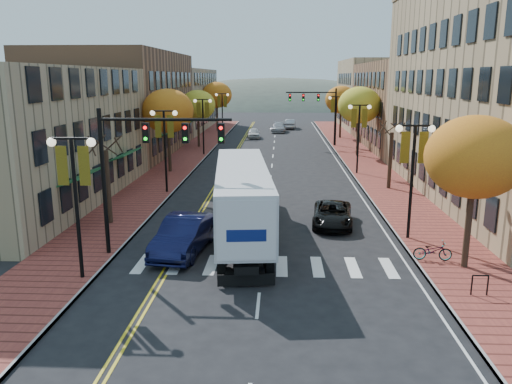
# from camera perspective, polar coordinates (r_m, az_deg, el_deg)

# --- Properties ---
(ground) EXTENTS (200.00, 200.00, 0.00)m
(ground) POSITION_cam_1_polar(r_m,az_deg,el_deg) (21.02, 0.48, -10.44)
(ground) COLOR black
(ground) RESTS_ON ground
(sidewalk_left) EXTENTS (4.00, 85.00, 0.15)m
(sidewalk_left) POSITION_cam_1_polar(r_m,az_deg,el_deg) (53.33, -7.82, 4.00)
(sidewalk_left) COLOR brown
(sidewalk_left) RESTS_ON ground
(sidewalk_right) EXTENTS (4.00, 85.00, 0.15)m
(sidewalk_right) POSITION_cam_1_polar(r_m,az_deg,el_deg) (53.07, 11.70, 3.80)
(sidewalk_right) COLOR brown
(sidewalk_right) RESTS_ON ground
(building_left_near) EXTENTS (12.00, 22.00, 9.00)m
(building_left_near) POSITION_cam_1_polar(r_m,az_deg,el_deg) (37.03, -26.04, 5.74)
(building_left_near) COLOR #9E8966
(building_left_near) RESTS_ON ground
(building_left_mid) EXTENTS (12.00, 24.00, 11.00)m
(building_left_mid) POSITION_cam_1_polar(r_m,az_deg,el_deg) (58.12, -15.24, 9.79)
(building_left_mid) COLOR brown
(building_left_mid) RESTS_ON ground
(building_left_far) EXTENTS (12.00, 26.00, 9.50)m
(building_left_far) POSITION_cam_1_polar(r_m,az_deg,el_deg) (82.28, -9.85, 10.37)
(building_left_far) COLOR #9E8966
(building_left_far) RESTS_ON ground
(building_right_mid) EXTENTS (15.00, 24.00, 10.00)m
(building_right_mid) POSITION_cam_1_polar(r_m,az_deg,el_deg) (63.87, 19.17, 9.34)
(building_right_mid) COLOR brown
(building_right_mid) RESTS_ON ground
(building_right_far) EXTENTS (15.00, 20.00, 11.00)m
(building_right_far) POSITION_cam_1_polar(r_m,az_deg,el_deg) (85.18, 15.07, 10.71)
(building_right_far) COLOR #9E8966
(building_right_far) RESTS_ON ground
(tree_left_a) EXTENTS (0.28, 0.28, 4.20)m
(tree_left_a) POSITION_cam_1_polar(r_m,az_deg,el_deg) (29.60, -16.54, 0.56)
(tree_left_a) COLOR #382619
(tree_left_a) RESTS_ON sidewalk_left
(tree_left_b) EXTENTS (4.48, 4.48, 7.21)m
(tree_left_b) POSITION_cam_1_polar(r_m,az_deg,el_deg) (44.45, -10.04, 9.09)
(tree_left_b) COLOR #382619
(tree_left_b) RESTS_ON sidewalk_left
(tree_left_c) EXTENTS (4.16, 4.16, 6.69)m
(tree_left_c) POSITION_cam_1_polar(r_m,az_deg,el_deg) (60.15, -6.66, 9.82)
(tree_left_c) COLOR #382619
(tree_left_c) RESTS_ON sidewalk_left
(tree_left_d) EXTENTS (4.61, 4.61, 7.42)m
(tree_left_d) POSITION_cam_1_polar(r_m,az_deg,el_deg) (77.92, -4.50, 11.00)
(tree_left_d) COLOR #382619
(tree_left_d) RESTS_ON sidewalk_left
(tree_right_a) EXTENTS (4.16, 4.16, 6.69)m
(tree_right_a) POSITION_cam_1_polar(r_m,az_deg,el_deg) (23.04, 23.75, 3.65)
(tree_right_a) COLOR #382619
(tree_right_a) RESTS_ON sidewalk_right
(tree_right_b) EXTENTS (0.28, 0.28, 4.20)m
(tree_right_b) POSITION_cam_1_polar(r_m,az_deg,el_deg) (38.65, 15.08, 3.49)
(tree_right_b) COLOR #382619
(tree_right_b) RESTS_ON sidewalk_right
(tree_right_c) EXTENTS (4.48, 4.48, 7.21)m
(tree_right_c) POSITION_cam_1_polar(r_m,az_deg,el_deg) (53.97, 11.73, 9.69)
(tree_right_c) COLOR #382619
(tree_right_c) RESTS_ON sidewalk_right
(tree_right_d) EXTENTS (4.35, 4.35, 7.00)m
(tree_right_d) POSITION_cam_1_polar(r_m,az_deg,el_deg) (69.82, 9.72, 10.36)
(tree_right_d) COLOR #382619
(tree_right_d) RESTS_ON sidewalk_right
(lamp_left_a) EXTENTS (1.96, 0.36, 6.05)m
(lamp_left_a) POSITION_cam_1_polar(r_m,az_deg,el_deg) (21.35, -20.04, 1.22)
(lamp_left_a) COLOR black
(lamp_left_a) RESTS_ON ground
(lamp_left_b) EXTENTS (1.96, 0.36, 6.05)m
(lamp_left_b) POSITION_cam_1_polar(r_m,az_deg,el_deg) (36.45, -10.40, 6.42)
(lamp_left_b) COLOR black
(lamp_left_b) RESTS_ON ground
(lamp_left_c) EXTENTS (1.96, 0.36, 6.05)m
(lamp_left_c) POSITION_cam_1_polar(r_m,az_deg,el_deg) (54.05, -6.09, 8.67)
(lamp_left_c) COLOR black
(lamp_left_c) RESTS_ON ground
(lamp_left_d) EXTENTS (1.96, 0.36, 6.05)m
(lamp_left_d) POSITION_cam_1_polar(r_m,az_deg,el_deg) (71.86, -3.88, 9.79)
(lamp_left_d) COLOR black
(lamp_left_d) RESTS_ON ground
(lamp_right_a) EXTENTS (1.96, 0.36, 6.05)m
(lamp_right_a) POSITION_cam_1_polar(r_m,az_deg,el_deg) (26.46, 17.53, 3.57)
(lamp_right_a) COLOR black
(lamp_right_a) RESTS_ON ground
(lamp_right_b) EXTENTS (1.96, 0.36, 6.05)m
(lamp_right_b) POSITION_cam_1_polar(r_m,az_deg,el_deg) (43.97, 11.69, 7.47)
(lamp_right_b) COLOR black
(lamp_right_b) RESTS_ON ground
(lamp_right_c) EXTENTS (1.96, 0.36, 6.05)m
(lamp_right_c) POSITION_cam_1_polar(r_m,az_deg,el_deg) (61.77, 9.16, 9.12)
(lamp_right_c) COLOR black
(lamp_right_c) RESTS_ON ground
(traffic_mast_near) EXTENTS (6.10, 0.35, 7.00)m
(traffic_mast_near) POSITION_cam_1_polar(r_m,az_deg,el_deg) (23.37, -12.77, 4.23)
(traffic_mast_near) COLOR black
(traffic_mast_near) RESTS_ON ground
(traffic_mast_far) EXTENTS (6.10, 0.34, 7.00)m
(traffic_mast_far) POSITION_cam_1_polar(r_m,az_deg,el_deg) (61.54, 7.28, 9.76)
(traffic_mast_far) COLOR black
(traffic_mast_far) RESTS_ON ground
(semi_truck) EXTENTS (4.08, 15.81, 3.91)m
(semi_truck) POSITION_cam_1_polar(r_m,az_deg,el_deg) (26.88, -1.68, -0.05)
(semi_truck) COLOR black
(semi_truck) RESTS_ON ground
(navy_sedan) EXTENTS (2.55, 5.60, 1.78)m
(navy_sedan) POSITION_cam_1_polar(r_m,az_deg,el_deg) (24.49, -8.23, -4.89)
(navy_sedan) COLOR black
(navy_sedan) RESTS_ON ground
(black_suv) EXTENTS (2.66, 4.92, 1.31)m
(black_suv) POSITION_cam_1_polar(r_m,az_deg,el_deg) (29.04, 8.73, -2.52)
(black_suv) COLOR black
(black_suv) RESTS_ON ground
(car_far_white) EXTENTS (1.97, 4.20, 1.39)m
(car_far_white) POSITION_cam_1_polar(r_m,az_deg,el_deg) (69.67, -0.27, 6.75)
(car_far_white) COLOR silver
(car_far_white) RESTS_ON ground
(car_far_silver) EXTENTS (2.35, 5.22, 1.49)m
(car_far_silver) POSITION_cam_1_polar(r_m,az_deg,el_deg) (77.24, 2.60, 7.39)
(car_far_silver) COLOR #A0A1A8
(car_far_silver) RESTS_ON ground
(car_far_oncoming) EXTENTS (1.96, 4.71, 1.51)m
(car_far_oncoming) POSITION_cam_1_polar(r_m,az_deg,el_deg) (82.66, 3.94, 7.76)
(car_far_oncoming) COLOR #A2A3AA
(car_far_oncoming) RESTS_ON ground
(bicycle) EXTENTS (1.76, 0.71, 0.91)m
(bicycle) POSITION_cam_1_polar(r_m,az_deg,el_deg) (24.36, 19.54, -6.34)
(bicycle) COLOR gray
(bicycle) RESTS_ON sidewalk_right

